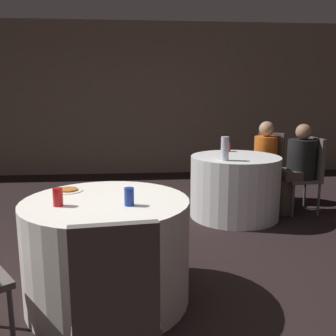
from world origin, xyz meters
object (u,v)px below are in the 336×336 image
at_px(table_near, 107,250).
at_px(soda_can_red, 58,197).
at_px(chair_far_northeast, 268,161).
at_px(person_orange_shirt, 263,162).
at_px(pizza_plate_near, 68,190).
at_px(chair_far_east, 308,169).
at_px(chair_near_south, 115,300).
at_px(soda_can_blue, 129,197).
at_px(table_far, 235,187).
at_px(bottle_far, 225,149).
at_px(person_black_shirt, 296,168).

distance_m(table_near, soda_can_red, 0.55).
bearing_deg(soda_can_red, chair_far_northeast, 47.53).
xyz_separation_m(person_orange_shirt, pizza_plate_near, (-2.28, -2.09, 0.19)).
bearing_deg(chair_far_east, person_orange_shirt, 35.59).
relative_size(table_near, person_orange_shirt, 1.05).
distance_m(chair_near_south, chair_far_east, 3.67).
bearing_deg(soda_can_red, chair_near_south, -64.88).
distance_m(pizza_plate_near, soda_can_blue, 0.64).
relative_size(pizza_plate_near, soda_can_red, 1.88).
xyz_separation_m(table_near, pizza_plate_near, (-0.31, 0.28, 0.39)).
height_order(person_orange_shirt, pizza_plate_near, person_orange_shirt).
distance_m(table_near, person_orange_shirt, 3.09).
height_order(table_far, soda_can_red, soda_can_red).
xyz_separation_m(soda_can_red, bottle_far, (1.53, 1.64, 0.07)).
bearing_deg(soda_can_blue, person_orange_shirt, 54.47).
bearing_deg(table_near, person_black_shirt, 39.95).
relative_size(person_black_shirt, bottle_far, 4.19).
height_order(chair_far_east, pizza_plate_near, chair_far_east).
xyz_separation_m(chair_far_northeast, person_black_shirt, (0.13, -0.64, 0.02)).
bearing_deg(person_black_shirt, chair_far_east, -90.00).
xyz_separation_m(table_far, chair_near_south, (-1.31, -2.81, 0.19)).
distance_m(chair_far_east, soda_can_red, 3.35).
height_order(chair_far_northeast, pizza_plate_near, chair_far_northeast).
distance_m(chair_far_northeast, person_black_shirt, 0.65).
bearing_deg(person_orange_shirt, soda_can_blue, 97.95).
bearing_deg(chair_far_east, table_far, 90.00).
height_order(chair_near_south, soda_can_red, chair_near_south).
xyz_separation_m(person_black_shirt, pizza_plate_near, (-2.53, -1.58, 0.18)).
xyz_separation_m(chair_far_east, soda_can_red, (-2.69, -1.98, 0.25)).
height_order(table_near, person_black_shirt, person_black_shirt).
xyz_separation_m(chair_far_east, person_orange_shirt, (-0.42, 0.50, 0.00)).
bearing_deg(person_orange_shirt, bottle_far, 92.16).
bearing_deg(person_black_shirt, bottle_far, 104.41).
xyz_separation_m(person_black_shirt, soda_can_red, (-2.52, -1.97, 0.23)).
bearing_deg(table_near, chair_near_south, -83.52).
bearing_deg(chair_near_south, soda_can_red, 108.64).
bearing_deg(soda_can_blue, table_far, 57.16).
bearing_deg(pizza_plate_near, soda_can_red, -89.16).
height_order(chair_near_south, bottle_far, bottle_far).
relative_size(chair_near_south, chair_far_east, 1.00).
bearing_deg(table_near, soda_can_red, -159.73).
distance_m(chair_near_south, pizza_plate_near, 1.37).
bearing_deg(soda_can_red, bottle_far, 47.03).
height_order(soda_can_blue, soda_can_red, same).
relative_size(chair_near_south, bottle_far, 3.55).
height_order(soda_can_blue, bottle_far, bottle_far).
xyz_separation_m(table_far, bottle_far, (-0.20, -0.28, 0.51)).
bearing_deg(chair_far_northeast, table_near, 93.63).
xyz_separation_m(chair_far_east, person_black_shirt, (-0.16, -0.01, 0.02)).
height_order(chair_near_south, person_black_shirt, person_black_shirt).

